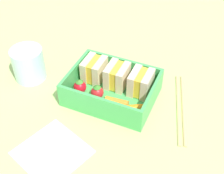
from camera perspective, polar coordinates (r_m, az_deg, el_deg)
ground_plane at (r=64.61cm, az=0.00°, el=-2.42°), size 120.00×120.00×2.00cm
bento_tray at (r=63.49cm, az=0.00°, el=-1.40°), size 17.17×12.99×1.20cm
bento_rim at (r=61.69cm, az=0.00°, el=0.37°), size 17.17×12.99×4.07cm
sandwich_left at (r=64.86cm, az=-3.26°, el=3.19°), size 4.12×5.03×4.80cm
sandwich_center_left at (r=63.19cm, az=0.91°, el=2.02°), size 4.12×5.03×4.80cm
sandwich_center at (r=61.90cm, az=5.29°, el=0.77°), size 4.12×5.03×4.80cm
strawberry_left at (r=62.60cm, az=-5.90°, el=0.09°), size 2.62×2.62×3.22cm
strawberry_far_left at (r=61.21cm, az=-2.72°, el=-0.91°), size 2.57×2.57×3.17cm
carrot_stick_left at (r=60.35cm, az=0.86°, el=-2.68°), size 4.69×1.63×1.25cm
carrot_stick_far_left at (r=59.15cm, az=4.28°, el=-3.88°), size 4.03×3.11×1.43cm
chopstick_pair at (r=62.84cm, az=12.48°, el=-3.59°), size 6.87×18.59×0.70cm
drinking_glass at (r=68.61cm, az=-15.02°, el=4.08°), size 6.72×6.72×7.13cm
folded_napkin at (r=55.67cm, az=-10.91°, el=-11.60°), size 13.67×13.52×0.40cm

